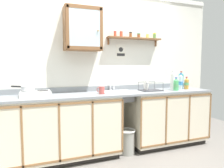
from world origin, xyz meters
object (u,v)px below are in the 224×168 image
at_px(bottle_water_clear_3, 181,82).
at_px(warning_sign, 121,51).
at_px(bottle_juice_amber_2, 186,83).
at_px(hot_plate_stove, 36,94).
at_px(mug, 102,90).
at_px(trash_bin, 127,141).
at_px(bottle_detergent_teal_4, 181,81).
at_px(sink, 117,94).
at_px(bottle_soda_green_1, 176,85).
at_px(saucepan, 27,88).
at_px(bottle_opaque_white_0, 173,81).
at_px(dish_rack, 150,89).
at_px(wall_cabinet, 83,29).

relative_size(bottle_water_clear_3, warning_sign, 1.15).
relative_size(bottle_juice_amber_2, bottle_water_clear_3, 0.77).
relative_size(hot_plate_stove, mug, 3.59).
xyz_separation_m(bottle_water_clear_3, trash_bin, (-1.05, -0.10, -0.86)).
xyz_separation_m(bottle_detergent_teal_4, trash_bin, (-1.15, -0.21, -0.88)).
xyz_separation_m(sink, bottle_juice_amber_2, (1.29, -0.05, 0.13)).
height_order(bottle_soda_green_1, mug, bottle_soda_green_1).
xyz_separation_m(sink, warning_sign, (0.17, 0.24, 0.67)).
height_order(sink, trash_bin, sink).
distance_m(bottle_water_clear_3, warning_sign, 1.15).
xyz_separation_m(saucepan, bottle_water_clear_3, (2.43, -0.06, 0.01)).
bearing_deg(mug, bottle_detergent_teal_4, 5.77).
bearing_deg(sink, bottle_opaque_white_0, -1.19).
bearing_deg(saucepan, hot_plate_stove, -15.94).
xyz_separation_m(hot_plate_stove, bottle_opaque_white_0, (2.21, 0.01, 0.11)).
xyz_separation_m(warning_sign, trash_bin, (-0.07, -0.41, -1.38)).
distance_m(bottle_juice_amber_2, bottle_water_clear_3, 0.14).
bearing_deg(hot_plate_stove, warning_sign, 11.42).
bearing_deg(trash_bin, warning_sign, 80.37).
bearing_deg(bottle_detergent_teal_4, bottle_soda_green_1, -143.00).
distance_m(dish_rack, trash_bin, 0.90).
xyz_separation_m(dish_rack, warning_sign, (-0.40, 0.28, 0.62)).
bearing_deg(mug, bottle_water_clear_3, 2.06).
distance_m(bottle_water_clear_3, dish_rack, 0.59).
xyz_separation_m(mug, trash_bin, (0.39, -0.05, -0.79)).
xyz_separation_m(bottle_detergent_teal_4, wall_cabinet, (-1.74, 0.07, 0.80)).
relative_size(sink, bottle_water_clear_3, 1.76).
height_order(bottle_opaque_white_0, bottle_detergent_teal_4, bottle_opaque_white_0).
height_order(wall_cabinet, trash_bin, wall_cabinet).
distance_m(bottle_opaque_white_0, bottle_juice_amber_2, 0.27).
height_order(sink, warning_sign, warning_sign).
bearing_deg(bottle_detergent_teal_4, trash_bin, -169.77).
distance_m(saucepan, bottle_detergent_teal_4, 2.53).
height_order(hot_plate_stove, saucepan, saucepan).
height_order(hot_plate_stove, mug, mug).
distance_m(bottle_water_clear_3, bottle_detergent_teal_4, 0.14).
distance_m(sink, warning_sign, 0.74).
bearing_deg(mug, bottle_opaque_white_0, 4.08).
distance_m(saucepan, mug, 1.00).
bearing_deg(hot_plate_stove, dish_rack, -0.08).
height_order(bottle_juice_amber_2, warning_sign, warning_sign).
height_order(hot_plate_stove, bottle_opaque_white_0, bottle_opaque_white_0).
distance_m(hot_plate_stove, bottle_soda_green_1, 2.17).
bearing_deg(bottle_juice_amber_2, dish_rack, 178.19).
height_order(bottle_detergent_teal_4, mug, bottle_detergent_teal_4).
xyz_separation_m(dish_rack, wall_cabinet, (-1.07, 0.14, 0.92)).
xyz_separation_m(bottle_juice_amber_2, dish_rack, (-0.72, 0.02, -0.07)).
relative_size(saucepan, mug, 2.77).
bearing_deg(wall_cabinet, bottle_detergent_teal_4, -2.39).
height_order(bottle_water_clear_3, trash_bin, bottle_water_clear_3).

